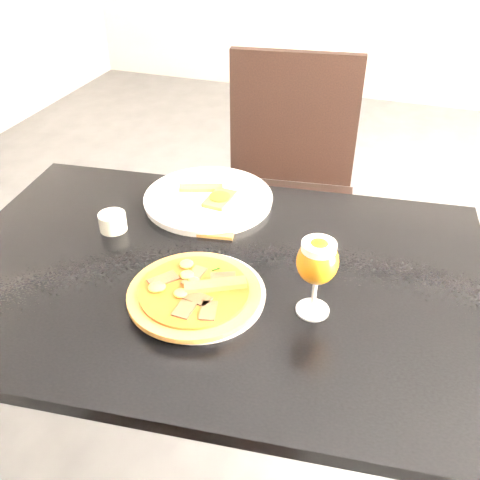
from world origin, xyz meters
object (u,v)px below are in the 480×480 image
(chair_far, at_px, (286,194))
(pizza, at_px, (195,292))
(dining_table, at_px, (215,301))
(beer_glass, at_px, (317,262))

(chair_far, relative_size, pizza, 3.69)
(dining_table, distance_m, beer_glass, 0.32)
(dining_table, relative_size, beer_glass, 7.58)
(chair_far, height_order, pizza, chair_far)
(dining_table, relative_size, chair_far, 1.28)
(dining_table, xyz_separation_m, pizza, (0.00, -0.11, 0.11))
(dining_table, bearing_deg, chair_far, 84.66)
(dining_table, relative_size, pizza, 4.74)
(dining_table, xyz_separation_m, beer_glass, (0.23, -0.06, 0.21))
(beer_glass, bearing_deg, pizza, -168.47)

